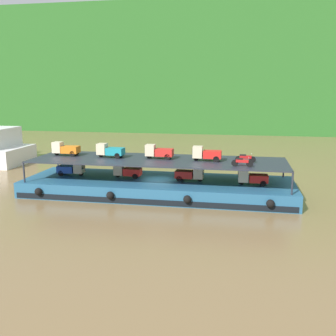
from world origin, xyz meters
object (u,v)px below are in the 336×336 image
Objects in this scene: cargo_barge at (158,187)px; mini_truck_upper_stern at (65,149)px; motorcycle_upper_centre at (245,158)px; mini_truck_lower_aft at (127,171)px; mini_truck_lower_stern at (72,169)px; motorcycle_upper_port at (242,162)px; mini_truck_upper_bow at (206,154)px; mini_truck_lower_fore at (252,178)px; mini_truck_lower_mid at (190,174)px; mini_truck_upper_mid at (110,151)px; mini_truck_upper_fore at (159,152)px.

cargo_barge is 9.56× the size of mini_truck_upper_stern.
mini_truck_lower_aft is at bearing 178.76° from motorcycle_upper_centre.
mini_truck_lower_stern is 17.49m from motorcycle_upper_port.
mini_truck_upper_bow is (4.71, 0.27, 3.44)m from cargo_barge.
mini_truck_lower_aft is 1.00× the size of mini_truck_upper_bow.
mini_truck_lower_fore is at bearing -3.37° from mini_truck_upper_stern.
motorcycle_upper_centre reaches higher than mini_truck_lower_mid.
cargo_barge is 9.44× the size of mini_truck_upper_mid.
mini_truck_lower_stern is 18.26m from mini_truck_lower_fore.
mini_truck_lower_mid is 1.02× the size of mini_truck_upper_fore.
mini_truck_upper_stern is 18.17m from motorcycle_upper_port.
mini_truck_upper_mid is 1.01× the size of mini_truck_upper_bow.
mini_truck_lower_fore is 1.00× the size of mini_truck_upper_mid.
mini_truck_upper_mid is (4.19, 0.05, 2.00)m from mini_truck_lower_stern.
mini_truck_upper_stern reaches higher than mini_truck_lower_stern.
cargo_barge is 9.57× the size of mini_truck_upper_bow.
mini_truck_upper_stern is 0.99× the size of mini_truck_upper_mid.
mini_truck_upper_mid reaches higher than mini_truck_lower_aft.
mini_truck_lower_fore is 1.01× the size of mini_truck_upper_fore.
mini_truck_upper_stern is at bearing 177.45° from mini_truck_lower_mid.
mini_truck_lower_fore is 1.94m from motorcycle_upper_centre.
mini_truck_upper_stern is (-9.89, 0.67, 3.44)m from cargo_barge.
mini_truck_upper_mid is 4.96m from mini_truck_upper_fore.
mini_truck_lower_aft is at bearing -3.37° from mini_truck_upper_stern.
mini_truck_upper_stern is 18.26m from motorcycle_upper_centre.
mini_truck_lower_aft is 8.16m from mini_truck_upper_bow.
mini_truck_upper_stern is 4.92m from mini_truck_upper_mid.
mini_truck_lower_fore is (18.24, -0.78, 0.00)m from mini_truck_lower_stern.
mini_truck_lower_fore is (12.27, -0.72, 0.00)m from mini_truck_lower_aft.
mini_truck_lower_mid is (6.38, -0.19, 0.00)m from mini_truck_lower_aft.
mini_truck_upper_bow is (-4.36, 0.71, 2.00)m from mini_truck_lower_fore.
mini_truck_lower_mid is 1.01× the size of mini_truck_lower_fore.
mini_truck_upper_bow reaches higher than mini_truck_lower_fore.
motorcycle_upper_centre is at bearing -3.81° from mini_truck_upper_bow.
mini_truck_upper_bow is at bearing 170.69° from mini_truck_lower_fore.
mini_truck_lower_aft is (-3.20, 0.28, 1.44)m from cargo_barge.
mini_truck_upper_mid is at bearing 175.53° from cargo_barge.
mini_truck_upper_mid and mini_truck_upper_bow have the same top height.
mini_truck_upper_mid is at bearing 176.43° from mini_truck_lower_aft.
mini_truck_lower_aft and mini_truck_lower_fore have the same top height.
mini_truck_upper_stern is (-18.96, 1.12, 2.00)m from mini_truck_lower_fore.
mini_truck_lower_aft is at bearing 179.95° from mini_truck_upper_bow.
cargo_barge is 5.84m from mini_truck_upper_bow.
motorcycle_upper_port is at bearing -8.08° from mini_truck_lower_stern.
mini_truck_lower_stern and mini_truck_lower_fore have the same top height.
cargo_barge is at bearing -2.11° from mini_truck_lower_stern.
mini_truck_upper_fore is at bearing 176.19° from motorcycle_upper_centre.
mini_truck_lower_mid is 1.47× the size of motorcycle_upper_port.
mini_truck_lower_aft is at bearing 176.64° from mini_truck_lower_fore.
cargo_barge is 9.29m from mini_truck_lower_stern.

